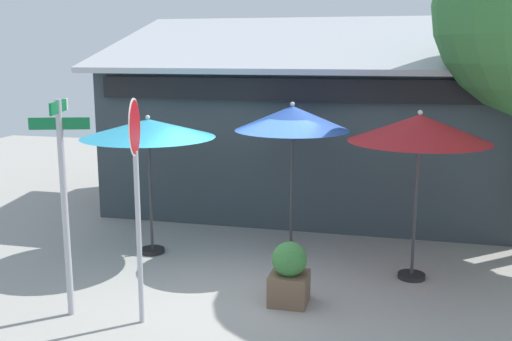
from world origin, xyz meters
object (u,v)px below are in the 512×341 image
at_px(patio_umbrella_royal_blue_center, 292,119).
at_px(street_sign_post, 64,188).
at_px(stop_sign, 136,171).
at_px(patio_umbrella_teal_left, 148,129).
at_px(patio_umbrella_crimson_right, 419,130).
at_px(sidewalk_planter, 289,274).

bearing_deg(patio_umbrella_royal_blue_center, street_sign_post, -127.63).
distance_m(stop_sign, patio_umbrella_royal_blue_center, 3.61).
bearing_deg(stop_sign, patio_umbrella_royal_blue_center, 66.09).
distance_m(patio_umbrella_teal_left, patio_umbrella_crimson_right, 4.63).
distance_m(stop_sign, patio_umbrella_teal_left, 2.89).
relative_size(patio_umbrella_crimson_right, sidewalk_planter, 2.94).
bearing_deg(patio_umbrella_teal_left, patio_umbrella_royal_blue_center, 13.23).
relative_size(patio_umbrella_royal_blue_center, sidewalk_planter, 2.97).
distance_m(patio_umbrella_royal_blue_center, patio_umbrella_crimson_right, 2.27).
bearing_deg(sidewalk_planter, stop_sign, -149.08).
xyz_separation_m(stop_sign, sidewalk_planter, (1.84, 1.10, -1.66)).
relative_size(stop_sign, patio_umbrella_crimson_right, 1.11).
bearing_deg(sidewalk_planter, patio_umbrella_crimson_right, 39.28).
bearing_deg(patio_umbrella_royal_blue_center, patio_umbrella_teal_left, -166.77).
relative_size(street_sign_post, stop_sign, 0.99).
distance_m(stop_sign, sidewalk_planter, 2.71).
bearing_deg(stop_sign, sidewalk_planter, 30.92).
distance_m(patio_umbrella_teal_left, sidewalk_planter, 3.75).
bearing_deg(patio_umbrella_crimson_right, patio_umbrella_royal_blue_center, 160.93).
height_order(patio_umbrella_royal_blue_center, sidewalk_planter, patio_umbrella_royal_blue_center).
bearing_deg(sidewalk_planter, patio_umbrella_royal_blue_center, 99.89).
bearing_deg(patio_umbrella_royal_blue_center, patio_umbrella_crimson_right, -19.07).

